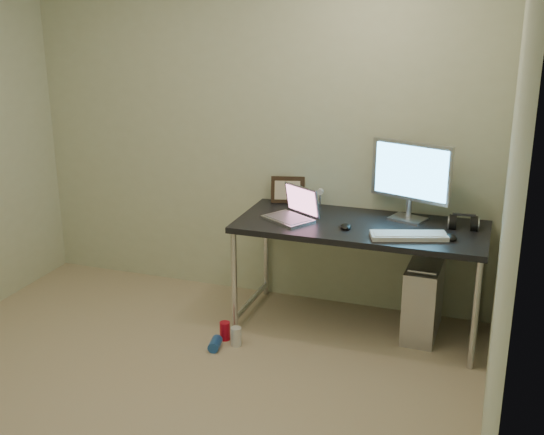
# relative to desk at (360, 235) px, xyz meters

# --- Properties ---
(floor) EXTENTS (3.50, 3.50, 0.00)m
(floor) POSITION_rel_desk_xyz_m (-0.87, -1.39, -0.67)
(floor) COLOR tan
(floor) RESTS_ON ground
(wall_back) EXTENTS (3.50, 0.02, 2.50)m
(wall_back) POSITION_rel_desk_xyz_m (-0.87, 0.36, 0.58)
(wall_back) COLOR beige
(wall_back) RESTS_ON ground
(wall_right) EXTENTS (0.02, 3.50, 2.50)m
(wall_right) POSITION_rel_desk_xyz_m (0.88, -1.39, 0.58)
(wall_right) COLOR beige
(wall_right) RESTS_ON ground
(desk) EXTENTS (1.64, 0.72, 0.75)m
(desk) POSITION_rel_desk_xyz_m (0.00, 0.00, 0.00)
(desk) COLOR black
(desk) RESTS_ON ground
(tower_computer) EXTENTS (0.22, 0.49, 0.54)m
(tower_computer) POSITION_rel_desk_xyz_m (0.43, 0.05, -0.42)
(tower_computer) COLOR silver
(tower_computer) RESTS_ON ground
(cable_a) EXTENTS (0.01, 0.16, 0.69)m
(cable_a) POSITION_rel_desk_xyz_m (0.38, 0.31, -0.27)
(cable_a) COLOR black
(cable_a) RESTS_ON ground
(cable_b) EXTENTS (0.02, 0.11, 0.71)m
(cable_b) POSITION_rel_desk_xyz_m (0.47, 0.29, -0.29)
(cable_b) COLOR black
(cable_b) RESTS_ON ground
(can_red) EXTENTS (0.09, 0.09, 0.13)m
(can_red) POSITION_rel_desk_xyz_m (-0.79, -0.47, -0.61)
(can_red) COLOR red
(can_red) RESTS_ON ground
(can_white) EXTENTS (0.09, 0.09, 0.13)m
(can_white) POSITION_rel_desk_xyz_m (-0.69, -0.52, -0.61)
(can_white) COLOR silver
(can_white) RESTS_ON ground
(can_blue) EXTENTS (0.09, 0.14, 0.07)m
(can_blue) POSITION_rel_desk_xyz_m (-0.80, -0.61, -0.64)
(can_blue) COLOR #204FA2
(can_blue) RESTS_ON ground
(laptop) EXTENTS (0.40, 0.38, 0.22)m
(laptop) POSITION_rel_desk_xyz_m (-0.46, -0.04, 0.13)
(laptop) COLOR #BBBBC2
(laptop) RESTS_ON desk
(monitor) EXTENTS (0.55, 0.24, 0.53)m
(monitor) POSITION_rel_desk_xyz_m (0.28, 0.20, 0.39)
(monitor) COLOR #BBBBC2
(monitor) RESTS_ON desk
(keyboard) EXTENTS (0.49, 0.29, 0.03)m
(keyboard) POSITION_rel_desk_xyz_m (0.34, -0.17, 0.09)
(keyboard) COLOR silver
(keyboard) RESTS_ON desk
(mouse_right) EXTENTS (0.11, 0.14, 0.04)m
(mouse_right) POSITION_rel_desk_xyz_m (0.58, -0.11, 0.10)
(mouse_right) COLOR black
(mouse_right) RESTS_ON desk
(mouse_left) EXTENTS (0.09, 0.12, 0.04)m
(mouse_left) POSITION_rel_desk_xyz_m (-0.08, -0.11, 0.10)
(mouse_left) COLOR black
(mouse_left) RESTS_ON desk
(headphones) EXTENTS (0.19, 0.12, 0.12)m
(headphones) POSITION_rel_desk_xyz_m (0.64, 0.13, 0.11)
(headphones) COLOR black
(headphones) RESTS_ON desk
(picture_frame) EXTENTS (0.25, 0.13, 0.20)m
(picture_frame) POSITION_rel_desk_xyz_m (-0.61, 0.32, 0.17)
(picture_frame) COLOR black
(picture_frame) RESTS_ON desk
(webcam) EXTENTS (0.04, 0.03, 0.13)m
(webcam) POSITION_rel_desk_xyz_m (-0.36, 0.29, 0.18)
(webcam) COLOR silver
(webcam) RESTS_ON desk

